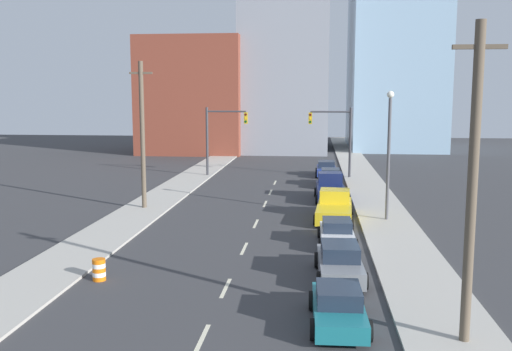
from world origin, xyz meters
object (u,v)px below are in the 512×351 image
object	(u,v)px
traffic_barrel	(99,270)
sedan_white	(337,233)
traffic_signal_right	(339,133)
street_lamp	(389,146)
sedan_blue	(326,169)
utility_pole_left_mid	(142,135)
pickup_truck_yellow	(334,208)
utility_pole_right_near	(472,184)
sedan_gray	(340,262)
sedan_brown	(330,178)
traffic_signal_left	(218,132)
pickup_truck_navy	(330,189)
sedan_teal	(338,307)

from	to	relation	value
traffic_barrel	sedan_white	world-z (taller)	sedan_white
traffic_signal_right	street_lamp	distance (m)	19.11
street_lamp	sedan_blue	world-z (taller)	street_lamp
utility_pole_left_mid	pickup_truck_yellow	distance (m)	14.07
utility_pole_right_near	sedan_blue	bearing A→B (deg)	95.54
sedan_gray	utility_pole_right_near	bearing A→B (deg)	-61.78
sedan_gray	sedan_brown	xyz separation A→B (m)	(0.24, 25.83, -0.02)
traffic_signal_left	sedan_gray	size ratio (longest dim) A/B	1.42
traffic_barrel	sedan_blue	distance (m)	35.04
traffic_barrel	sedan_blue	bearing A→B (deg)	72.86
utility_pole_left_mid	pickup_truck_navy	bearing A→B (deg)	20.24
sedan_brown	pickup_truck_yellow	bearing A→B (deg)	-89.91
pickup_truck_navy	sedan_blue	bearing A→B (deg)	88.84
sedan_gray	sedan_white	world-z (taller)	sedan_gray
sedan_teal	sedan_white	bearing A→B (deg)	86.69
utility_pole_right_near	sedan_blue	size ratio (longest dim) A/B	2.25
utility_pole_right_near	sedan_brown	xyz separation A→B (m)	(-3.47, 32.21, -4.52)
traffic_signal_right	utility_pole_right_near	size ratio (longest dim) A/B	0.67
utility_pole_right_near	utility_pole_left_mid	size ratio (longest dim) A/B	0.99
traffic_signal_left	pickup_truck_yellow	distance (m)	21.93
sedan_white	traffic_signal_left	bearing A→B (deg)	112.29
traffic_signal_left	traffic_signal_right	bearing A→B (deg)	0.00
utility_pole_right_near	pickup_truck_yellow	world-z (taller)	utility_pole_right_near
traffic_barrel	sedan_gray	distance (m)	10.45
sedan_gray	sedan_brown	world-z (taller)	sedan_gray
pickup_truck_yellow	traffic_signal_left	bearing A→B (deg)	123.14
utility_pole_right_near	traffic_barrel	world-z (taller)	utility_pole_right_near
traffic_signal_right	utility_pole_right_near	distance (m)	37.20
sedan_blue	pickup_truck_navy	bearing A→B (deg)	-89.60
traffic_barrel	pickup_truck_yellow	distance (m)	17.03
traffic_signal_right	sedan_brown	world-z (taller)	traffic_signal_right
traffic_signal_right	sedan_blue	xyz separation A→B (m)	(-1.12, 1.32, -3.67)
sedan_brown	utility_pole_right_near	bearing A→B (deg)	-83.38
utility_pole_right_near	sedan_gray	bearing A→B (deg)	120.19
traffic_signal_left	sedan_white	distance (m)	27.50
traffic_barrel	sedan_blue	world-z (taller)	sedan_blue
utility_pole_left_mid	sedan_teal	size ratio (longest dim) A/B	2.36
utility_pole_right_near	sedan_brown	bearing A→B (deg)	96.15
sedan_teal	sedan_gray	distance (m)	5.23
traffic_signal_right	pickup_truck_navy	xyz separation A→B (m)	(-1.05, -11.92, -3.52)
traffic_signal_left	sedan_gray	world-z (taller)	traffic_signal_left
traffic_signal_right	utility_pole_right_near	world-z (taller)	utility_pole_right_near
sedan_brown	sedan_blue	world-z (taller)	sedan_brown
sedan_gray	utility_pole_left_mid	bearing A→B (deg)	131.05
sedan_blue	pickup_truck_yellow	bearing A→B (deg)	-89.44
street_lamp	sedan_teal	distance (m)	17.86
utility_pole_left_mid	pickup_truck_yellow	world-z (taller)	utility_pole_left_mid
street_lamp	utility_pole_left_mid	bearing A→B (deg)	172.34
street_lamp	pickup_truck_yellow	world-z (taller)	street_lamp
utility_pole_left_mid	pickup_truck_navy	size ratio (longest dim) A/B	1.91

